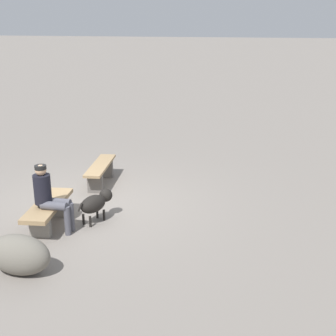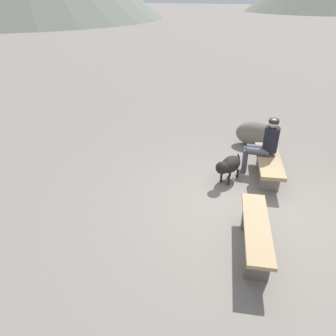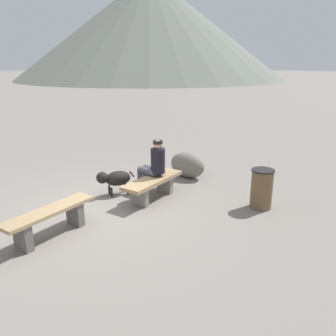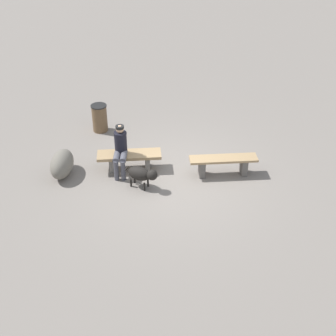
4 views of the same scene
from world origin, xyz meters
name	(u,v)px [view 3 (image 3 of 4)]	position (x,y,z in m)	size (l,w,h in m)	color
ground	(102,211)	(0.00, 0.00, -0.03)	(210.00, 210.00, 0.06)	gray
bench_left	(50,218)	(-1.21, -0.27, 0.33)	(1.66, 0.61, 0.48)	#605B56
bench_right	(153,184)	(1.07, -0.34, 0.33)	(1.61, 0.69, 0.45)	gray
seated_person	(154,164)	(1.25, -0.19, 0.69)	(0.34, 0.67, 1.23)	black
dog	(115,178)	(0.67, 0.41, 0.37)	(0.80, 0.50, 0.55)	black
trash_bin	(262,189)	(2.19, -2.22, 0.39)	(0.44, 0.44, 0.79)	brown
boulder	(187,165)	(2.65, 0.05, 0.31)	(0.98, 0.52, 0.62)	#6B665B
distant_peak_2	(150,28)	(37.04, 36.52, 7.81)	(42.01, 42.01, 15.61)	slate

